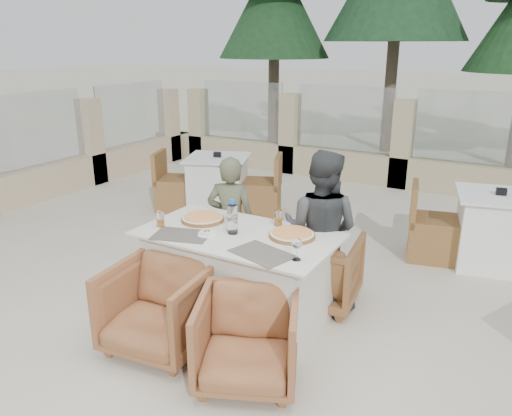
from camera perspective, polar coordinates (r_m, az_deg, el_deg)
The scene contains 24 objects.
ground at distance 4.33m, azimuth -0.74°, elevation -12.72°, with size 80.00×80.00×0.00m, color beige.
sand_patch at distance 17.44m, azimuth 23.72°, elevation 9.44°, with size 30.00×16.00×0.01m, color beige.
perimeter_wall_far at distance 8.34m, azimuth 16.43°, elevation 7.66°, with size 10.00×0.34×1.60m, color tan, non-canonical shape.
perimeter_wall_left at distance 8.06m, azimuth -23.62°, elevation 6.54°, with size 0.34×7.00×1.60m, color #C6AE8B, non-canonical shape.
pine_far_left at distance 11.54m, azimuth 2.12°, elevation 20.85°, with size 2.42×2.42×5.50m, color #1C4120.
dining_table at distance 4.20m, azimuth -2.06°, elevation -7.81°, with size 1.60×0.90×0.77m, color beige, non-canonical shape.
placemat_near_left at distance 4.04m, azimuth -8.50°, elevation -3.07°, with size 0.45×0.30×0.00m, color #57534A.
placemat_near_right at distance 3.66m, azimuth 0.69°, elevation -5.23°, with size 0.45×0.30×0.00m, color #5B574E.
pizza_left at distance 4.34m, azimuth -6.12°, elevation -1.17°, with size 0.37×0.37×0.05m, color orange.
pizza_right at distance 3.96m, azimuth 4.14°, elevation -3.03°, with size 0.36×0.36×0.05m, color #DE511E.
water_bottle at distance 4.00m, azimuth -2.70°, elevation -0.99°, with size 0.08×0.08×0.29m, color #B9DEF3.
wine_glass_centre at distance 4.07m, azimuth -2.96°, elevation -1.39°, with size 0.08×0.08×0.18m, color white, non-canonical shape.
wine_glass_corner at distance 3.53m, azimuth 4.69°, elevation -4.57°, with size 0.08×0.08×0.18m, color silver, non-canonical shape.
beer_glass_left at distance 4.25m, azimuth -10.87°, elevation -1.24°, with size 0.07×0.07×0.13m, color orange.
beer_glass_right at distance 4.20m, azimuth 2.56°, elevation -1.13°, with size 0.07×0.07×0.13m, color orange.
olive_dish at distance 4.01m, azimuth -5.65°, elevation -2.82°, with size 0.11×0.11×0.04m, color white, non-canonical shape.
armchair_far_left at distance 4.93m, azimuth -0.97°, elevation -5.14°, with size 0.58×0.60×0.54m, color olive.
armchair_far_right at distance 4.51m, azimuth 7.26°, elevation -6.95°, with size 0.68×0.70×0.63m, color brown.
armchair_near_left at distance 3.91m, azimuth -11.05°, elevation -11.10°, with size 0.72×0.74×0.67m, color #925A35.
armchair_near_right at distance 3.51m, azimuth -0.99°, elevation -14.81°, with size 0.67×0.69×0.63m, color #965C36.
diner_left at distance 4.71m, azimuth -2.87°, elevation -1.62°, with size 0.46×0.30×1.26m, color #50543D.
diner_right at distance 4.31m, azimuth 7.39°, elevation -2.60°, with size 0.69×0.53×1.41m, color #3C3F41.
bg_table_a at distance 6.89m, azimuth -4.35°, elevation 2.70°, with size 1.64×0.82×0.77m, color silver, non-canonical shape.
bg_table_b at distance 5.75m, azimuth 25.66°, elevation -2.32°, with size 1.64×0.82×0.77m, color white, non-canonical shape.
Camera 1 is at (1.90, -3.19, 2.23)m, focal length 35.00 mm.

